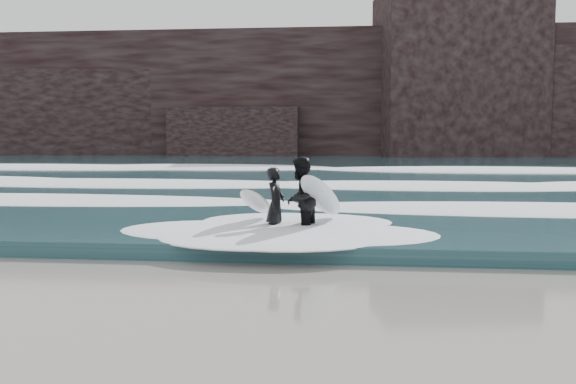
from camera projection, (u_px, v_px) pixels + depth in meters
name	position (u px, v px, depth m)	size (l,w,h in m)	color
ground	(233.00, 315.00, 7.76)	(120.00, 120.00, 0.00)	brown
sea	(332.00, 167.00, 36.44)	(90.00, 52.00, 0.30)	#1F454C
headland	(341.00, 97.00, 52.80)	(70.00, 9.00, 10.00)	black
foam_near	(300.00, 201.00, 16.63)	(60.00, 3.20, 0.20)	white
foam_mid	(317.00, 180.00, 23.55)	(60.00, 4.00, 0.24)	white
foam_far	(328.00, 166.00, 32.46)	(60.00, 4.80, 0.30)	white
surfer_left	(271.00, 204.00, 12.94)	(0.95, 1.83, 1.49)	black
surfer_right	(304.00, 199.00, 12.83)	(1.34, 2.24, 1.71)	black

